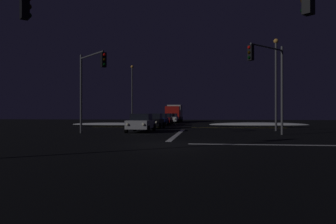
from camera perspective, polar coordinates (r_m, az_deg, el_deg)
ground at (r=16.95m, az=-0.43°, el=-5.89°), size 120.00×120.00×0.10m
stop_line_north at (r=24.34m, az=1.71°, el=-4.02°), size 0.35×12.70×0.01m
centre_line_ns at (r=35.89m, az=3.29°, el=-2.78°), size 22.00×0.15×0.01m
crosswalk_bar_east at (r=17.70m, az=24.77°, el=-5.46°), size 12.70×0.40×0.01m
snow_bank_left_curb at (r=38.78m, az=-8.86°, el=-2.24°), size 11.60×1.50×0.47m
snow_bank_right_curb at (r=37.90m, az=16.00°, el=-2.22°), size 11.29×1.50×0.55m
sedan_silver at (r=27.35m, az=-4.89°, el=-1.92°), size 2.02×4.33×1.57m
sedan_black at (r=33.33m, az=-2.65°, el=-1.61°), size 2.02×4.33×1.57m
sedan_blue at (r=39.45m, az=-1.54°, el=-1.38°), size 2.02×4.33×1.57m
sedan_red at (r=44.61m, az=-0.57°, el=-1.24°), size 2.02×4.33×1.57m
sedan_white at (r=50.91m, az=0.71°, el=-1.11°), size 2.02×4.33×1.57m
box_truck at (r=57.57m, az=1.15°, el=-0.09°), size 2.68×8.28×3.08m
traffic_signal_ne at (r=24.12m, az=17.86°, el=6.77°), size 3.00×3.00×6.65m
traffic_signal_nw at (r=25.14m, az=-13.88°, el=6.06°), size 3.09×3.09×6.35m
streetlamp_left_far at (r=47.13m, az=-6.47°, el=3.96°), size 0.44×0.44×8.69m
streetlamp_right_near at (r=30.67m, az=18.87°, el=5.93°), size 0.44×0.44×8.42m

